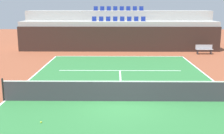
{
  "coord_description": "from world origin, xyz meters",
  "views": [
    {
      "loc": [
        -0.3,
        -12.93,
        4.4
      ],
      "look_at": [
        -0.48,
        2.0,
        1.2
      ],
      "focal_mm": 46.96,
      "sensor_mm": 36.0,
      "label": 1
    }
  ],
  "objects": [
    {
      "name": "seating_row_lower",
      "position": [
        0.0,
        16.13,
        2.92
      ],
      "size": [
        5.27,
        0.44,
        0.44
      ],
      "color": "navy",
      "rests_on": "stands_tier_lower"
    },
    {
      "name": "service_line_far",
      "position": [
        0.0,
        6.4,
        0.01
      ],
      "size": [
        8.26,
        0.1,
        0.0
      ],
      "primitive_type": "cube",
      "color": "white",
      "rests_on": "court_surface"
    },
    {
      "name": "stands_tier_upper",
      "position": [
        0.0,
        18.43,
        1.88
      ],
      "size": [
        19.11,
        2.4,
        3.76
      ],
      "primitive_type": "cube",
      "color": "#9E9E99",
      "rests_on": "ground_plane"
    },
    {
      "name": "tennis_net",
      "position": [
        0.0,
        0.0,
        0.51
      ],
      "size": [
        11.08,
        0.08,
        1.07
      ],
      "color": "black",
      "rests_on": "court_surface"
    },
    {
      "name": "centre_service_line",
      "position": [
        0.0,
        3.2,
        0.01
      ],
      "size": [
        0.1,
        6.4,
        0.0
      ],
      "primitive_type": "cube",
      "color": "white",
      "rests_on": "court_surface"
    },
    {
      "name": "player_bench",
      "position": [
        7.66,
        13.21,
        0.51
      ],
      "size": [
        1.5,
        0.4,
        0.85
      ],
      "color": "#99999E",
      "rests_on": "ground_plane"
    },
    {
      "name": "back_wall",
      "position": [
        0.0,
        14.68,
        1.17
      ],
      "size": [
        19.11,
        0.3,
        2.35
      ],
      "primitive_type": "cube",
      "color": "black",
      "rests_on": "ground_plane"
    },
    {
      "name": "baseline_far",
      "position": [
        0.0,
        11.95,
        0.01
      ],
      "size": [
        11.0,
        0.1,
        0.0
      ],
      "primitive_type": "cube",
      "color": "white",
      "rests_on": "court_surface"
    },
    {
      "name": "seating_row_upper",
      "position": [
        0.0,
        18.53,
        3.89
      ],
      "size": [
        5.27,
        0.44,
        0.44
      ],
      "color": "navy",
      "rests_on": "stands_tier_upper"
    },
    {
      "name": "sideline_left",
      "position": [
        -5.45,
        0.0,
        0.01
      ],
      "size": [
        0.1,
        24.0,
        0.0
      ],
      "primitive_type": "cube",
      "color": "white",
      "rests_on": "court_surface"
    },
    {
      "name": "tennis_ball_0",
      "position": [
        -3.11,
        -2.59,
        0.04
      ],
      "size": [
        0.07,
        0.07,
        0.07
      ],
      "primitive_type": "sphere",
      "color": "#CCE033",
      "rests_on": "court_surface"
    },
    {
      "name": "court_surface",
      "position": [
        0.0,
        0.0,
        0.01
      ],
      "size": [
        11.0,
        24.0,
        0.01
      ],
      "primitive_type": "cube",
      "color": "#2D7238",
      "rests_on": "ground_plane"
    },
    {
      "name": "stands_tier_lower",
      "position": [
        0.0,
        16.03,
        1.4
      ],
      "size": [
        19.11,
        2.4,
        2.79
      ],
      "primitive_type": "cube",
      "color": "#9E9E99",
      "rests_on": "ground_plane"
    },
    {
      "name": "ground_plane",
      "position": [
        0.0,
        0.0,
        0.0
      ],
      "size": [
        80.0,
        80.0,
        0.0
      ],
      "primitive_type": "plane",
      "color": "brown"
    }
  ]
}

